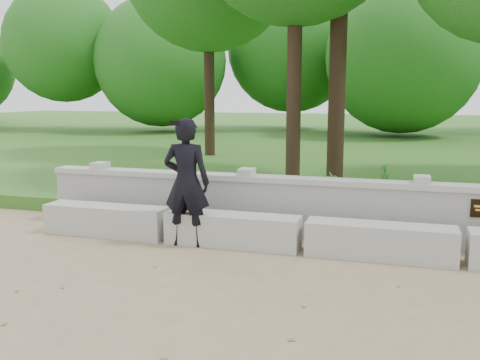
# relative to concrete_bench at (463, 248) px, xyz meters

# --- Properties ---
(lawn) EXTENTS (40.00, 22.00, 0.25)m
(lawn) POSITION_rel_concrete_bench_xyz_m (-0.00, 12.10, -0.10)
(lawn) COLOR #246119
(lawn) RESTS_ON ground
(concrete_bench) EXTENTS (11.90, 0.45, 0.45)m
(concrete_bench) POSITION_rel_concrete_bench_xyz_m (0.00, 0.00, 0.00)
(concrete_bench) COLOR #B5B3AB
(concrete_bench) RESTS_ON ground
(parapet_wall) EXTENTS (12.50, 0.35, 0.90)m
(parapet_wall) POSITION_rel_concrete_bench_xyz_m (0.00, 0.70, 0.24)
(parapet_wall) COLOR #ABA8A1
(parapet_wall) RESTS_ON ground
(man_main) EXTENTS (0.68, 0.61, 1.79)m
(man_main) POSITION_rel_concrete_bench_xyz_m (-3.62, -0.16, 0.67)
(man_main) COLOR black
(man_main) RESTS_ON ground
(shrub_a) EXTENTS (0.30, 0.34, 0.54)m
(shrub_a) POSITION_rel_concrete_bench_xyz_m (-1.88, 2.16, 0.29)
(shrub_a) COLOR green
(shrub_a) RESTS_ON lawn
(shrub_d) EXTENTS (0.31, 0.34, 0.55)m
(shrub_d) POSITION_rel_concrete_bench_xyz_m (-1.07, 3.60, 0.30)
(shrub_d) COLOR green
(shrub_d) RESTS_ON lawn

